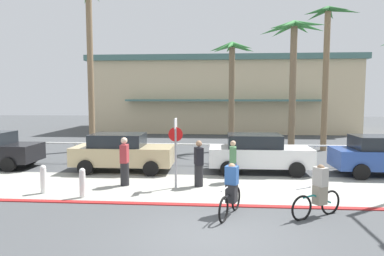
% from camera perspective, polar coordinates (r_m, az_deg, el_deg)
% --- Properties ---
extents(ground_plane, '(80.00, 80.00, 0.00)m').
position_cam_1_polar(ground_plane, '(18.42, 3.90, -5.20)').
color(ground_plane, '#424447').
extents(sidewalk_strip, '(44.00, 4.00, 0.02)m').
position_cam_1_polar(sidewalk_strip, '(12.76, 3.68, -9.90)').
color(sidewalk_strip, '#9E9E93').
rests_on(sidewalk_strip, ground).
extents(curb_paint, '(44.00, 0.24, 0.03)m').
position_cam_1_polar(curb_paint, '(10.84, 3.55, -12.64)').
color(curb_paint, maroon).
rests_on(curb_paint, ground).
extents(building_backdrop, '(24.49, 11.62, 6.98)m').
position_cam_1_polar(building_backdrop, '(35.22, 5.01, 5.53)').
color(building_backdrop, beige).
rests_on(building_backdrop, ground).
extents(rail_fence, '(23.56, 0.08, 1.04)m').
position_cam_1_polar(rail_fence, '(16.80, 3.87, -3.31)').
color(rail_fence, white).
rests_on(rail_fence, ground).
extents(stop_sign_bike_lane, '(0.52, 0.56, 2.56)m').
position_cam_1_polar(stop_sign_bike_lane, '(12.43, -2.73, -2.45)').
color(stop_sign_bike_lane, gray).
rests_on(stop_sign_bike_lane, ground).
extents(bollard_0, '(0.20, 0.20, 1.00)m').
position_cam_1_polar(bollard_0, '(12.01, -17.70, -8.62)').
color(bollard_0, white).
rests_on(bollard_0, ground).
extents(bollard_2, '(0.20, 0.20, 1.00)m').
position_cam_1_polar(bollard_2, '(13.00, -23.41, -7.75)').
color(bollard_2, white).
rests_on(bollard_2, ground).
extents(palm_tree_0, '(3.49, 3.28, 9.88)m').
position_cam_1_polar(palm_tree_0, '(22.35, -16.69, 15.43)').
color(palm_tree_0, '#846B4C').
rests_on(palm_tree_0, ground).
extents(palm_tree_1, '(2.87, 3.09, 6.65)m').
position_cam_1_polar(palm_tree_1, '(21.44, 6.73, 9.63)').
color(palm_tree_1, '#756047').
rests_on(palm_tree_1, ground).
extents(palm_tree_2, '(3.48, 3.58, 7.41)m').
position_cam_1_polar(palm_tree_2, '(19.80, 16.35, 12.06)').
color(palm_tree_2, '#756047').
rests_on(palm_tree_2, ground).
extents(palm_tree_3, '(3.35, 2.97, 8.72)m').
position_cam_1_polar(palm_tree_3, '(22.78, 21.49, 12.07)').
color(palm_tree_3, '#846B4C').
rests_on(palm_tree_3, ground).
extents(car_tan_1, '(4.40, 2.02, 1.69)m').
position_cam_1_polar(car_tan_1, '(15.67, -11.48, -3.92)').
color(car_tan_1, tan).
rests_on(car_tan_1, ground).
extents(car_white_2, '(4.40, 2.02, 1.69)m').
position_cam_1_polar(car_white_2, '(15.40, 10.95, -4.08)').
color(car_white_2, white).
rests_on(car_white_2, ground).
extents(cyclist_teal_0, '(1.58, 1.00, 1.50)m').
position_cam_1_polar(cyclist_teal_0, '(10.33, 20.26, -9.94)').
color(cyclist_teal_0, black).
rests_on(cyclist_teal_0, ground).
extents(cyclist_black_1, '(0.69, 1.73, 1.50)m').
position_cam_1_polar(cyclist_black_1, '(9.92, 6.49, -10.27)').
color(cyclist_black_1, black).
rests_on(cyclist_black_1, ground).
extents(pedestrian_0, '(0.41, 0.46, 1.73)m').
position_cam_1_polar(pedestrian_0, '(12.76, 1.13, -6.22)').
color(pedestrian_0, '#232326').
rests_on(pedestrian_0, ground).
extents(pedestrian_1, '(0.33, 0.41, 1.65)m').
position_cam_1_polar(pedestrian_1, '(13.48, 6.78, -5.83)').
color(pedestrian_1, '#384C7A').
rests_on(pedestrian_1, ground).
extents(pedestrian_2, '(0.33, 0.41, 1.83)m').
position_cam_1_polar(pedestrian_2, '(13.13, -11.12, -5.75)').
color(pedestrian_2, '#232326').
rests_on(pedestrian_2, ground).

